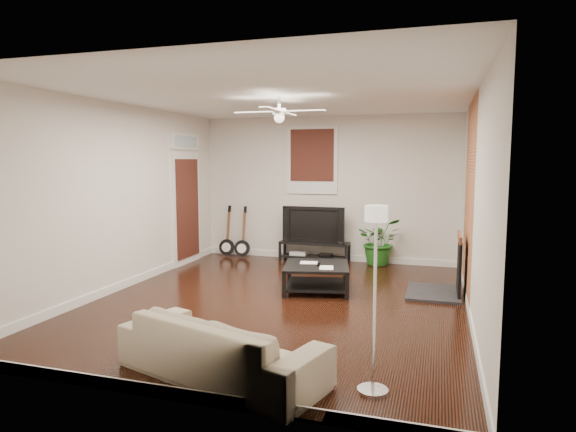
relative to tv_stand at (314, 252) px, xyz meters
name	(u,v)px	position (x,y,z in m)	size (l,w,h in m)	color
room	(279,201)	(0.20, -2.78, 1.21)	(5.01, 6.01, 2.81)	black
brick_accent	(469,200)	(2.68, -1.78, 1.21)	(0.02, 2.20, 2.80)	#AF6038
fireplace	(445,264)	(2.40, -1.78, 0.27)	(0.80, 1.10, 0.92)	black
window_back	(312,160)	(-0.10, 0.19, 1.76)	(1.00, 0.06, 1.30)	#3D1810
door_left	(187,198)	(-2.26, -0.88, 1.06)	(0.08, 1.00, 2.50)	white
tv_stand	(314,252)	(0.00, 0.00, 0.00)	(1.35, 0.36, 0.38)	black
tv	(315,224)	(0.00, 0.02, 0.54)	(1.21, 0.16, 0.70)	black
coffee_table	(316,278)	(0.56, -2.10, 0.01)	(0.95, 0.95, 0.40)	black
sofa	(221,346)	(0.45, -5.24, 0.10)	(1.96, 0.77, 0.57)	tan
floor_lamp	(375,300)	(1.80, -5.14, 0.61)	(0.26, 0.26, 1.60)	silver
potted_plant	(380,241)	(1.25, 0.04, 0.26)	(0.81, 0.71, 0.90)	#1E5F1B
guitar_left	(227,231)	(-1.84, -0.03, 0.33)	(0.32, 0.23, 1.04)	black
guitar_right	(242,232)	(-1.49, -0.06, 0.33)	(0.32, 0.23, 1.04)	black
ceiling_fan	(279,112)	(0.20, -2.78, 2.41)	(1.24, 1.24, 0.32)	white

